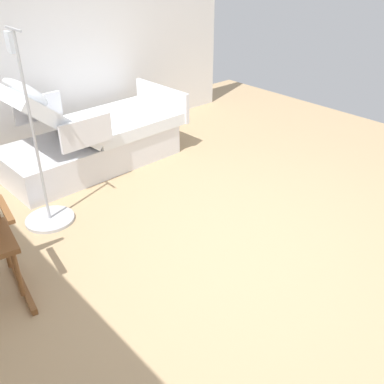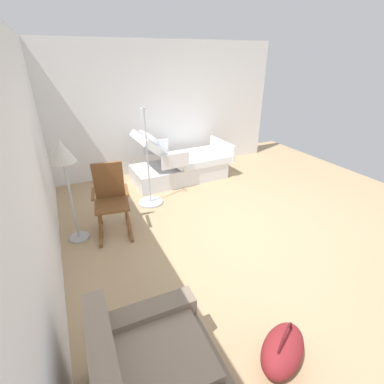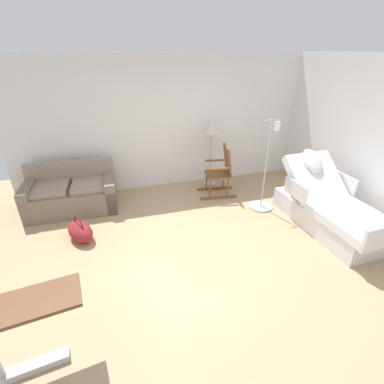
{
  "view_description": "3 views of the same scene",
  "coord_description": "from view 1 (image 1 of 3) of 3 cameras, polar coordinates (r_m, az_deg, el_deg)",
  "views": [
    {
      "loc": [
        -1.87,
        2.18,
        2.22
      ],
      "look_at": [
        -0.01,
        0.52,
        0.79
      ],
      "focal_mm": 40.6,
      "sensor_mm": 36.0,
      "label": 1
    },
    {
      "loc": [
        -2.82,
        2.18,
        2.41
      ],
      "look_at": [
        0.28,
        0.69,
        0.71
      ],
      "focal_mm": 26.01,
      "sensor_mm": 36.0,
      "label": 2
    },
    {
      "loc": [
        -1.1,
        -3.2,
        2.73
      ],
      "look_at": [
        -0.05,
        0.39,
        0.82
      ],
      "focal_mm": 26.12,
      "sensor_mm": 36.0,
      "label": 3
    }
  ],
  "objects": [
    {
      "name": "ground_plane",
      "position": [
        3.63,
        6.19,
        -8.12
      ],
      "size": [
        7.48,
        7.48,
        0.0
      ],
      "primitive_type": "plane",
      "color": "tan"
    },
    {
      "name": "hospital_bed",
      "position": [
        5.03,
        -13.19,
        6.81
      ],
      "size": [
        1.06,
        2.09,
        1.19
      ],
      "color": "silver",
      "rests_on": "ground"
    },
    {
      "name": "side_wall",
      "position": [
        5.44,
        -18.53,
        19.21
      ],
      "size": [
        0.1,
        5.15,
        2.7
      ],
      "primitive_type": "cube",
      "color": "white",
      "rests_on": "ground"
    },
    {
      "name": "iv_pole",
      "position": [
        4.1,
        -18.7,
        -0.62
      ],
      "size": [
        0.44,
        0.44,
        1.69
      ],
      "color": "#B2B5BA",
      "rests_on": "ground"
    }
  ]
}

